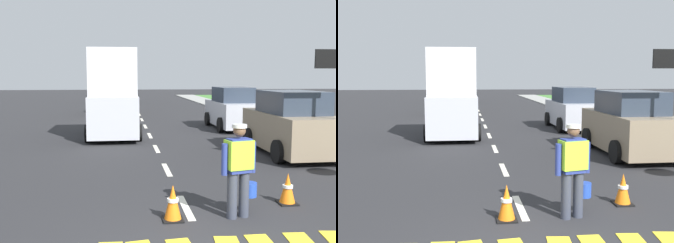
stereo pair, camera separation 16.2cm
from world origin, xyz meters
The scene contains 11 objects.
ground_plane centered at (0.00, 21.00, 0.00)m, with size 96.00×96.00×0.00m, color #28282B.
sidewalk_right centered at (7.20, 10.00, 0.00)m, with size 2.40×72.00×0.14m, color #9E9E99.
lane_center_line centered at (0.00, 25.20, 0.00)m, with size 0.14×46.40×0.01m.
road_worker centered at (0.86, 2.10, 0.93)m, with size 0.73×0.49×1.67m.
traffic_cone_near centered at (-0.33, 2.09, 0.31)m, with size 0.36×0.36×0.63m.
traffic_cone_far centered at (2.03, 2.68, 0.30)m, with size 0.36×0.36×0.61m.
delivery_truck centered at (-1.48, 11.60, 1.61)m, with size 2.16×4.60×3.54m.
car_oncoming_third centered at (-1.67, 32.45, 1.02)m, with size 2.01×4.37×2.18m.
car_parked_curbside centered at (4.19, 7.36, 0.95)m, with size 2.02×4.17×2.03m.
car_oncoming_second centered at (-1.80, 21.92, 1.01)m, with size 1.89×4.30×2.16m.
car_parked_far centered at (4.09, 13.51, 0.92)m, with size 1.96×4.11×1.99m.
Camera 1 is at (-1.20, -4.28, 2.49)m, focal length 40.98 mm.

